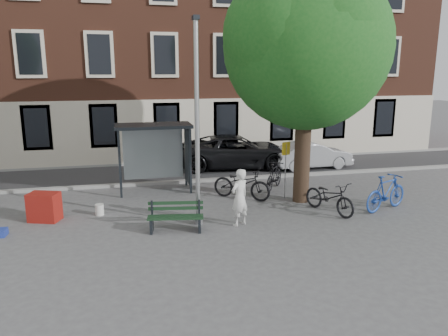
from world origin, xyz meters
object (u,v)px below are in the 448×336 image
Objects in this scene: bike_d at (274,176)px; lamppost at (197,134)px; bike_c at (330,197)px; car_dark at (236,151)px; painter at (240,197)px; bike_b at (386,192)px; notice_sign at (286,157)px; bus_shelter at (164,142)px; car_silver at (312,155)px; bike_a at (242,183)px; bench at (176,218)px; red_stand at (44,207)px.

lamppost is at bearing 78.83° from bike_d.
car_dark is (-1.26, 7.29, 0.24)m from bike_c.
painter is 0.85× the size of bike_c.
notice_sign is (-2.81, 2.09, 0.94)m from bike_b.
bus_shelter is 0.74× the size of car_silver.
painter is 0.98× the size of bike_d.
bus_shelter is 1.36× the size of notice_sign.
car_dark is (1.14, 5.11, 0.21)m from bike_a.
car_dark reaches higher than bike_b.
lamppost reaches higher than painter.
painter is at bearing 93.53° from bike_d.
car_silver reaches higher than bike_b.
bus_shelter reaches higher than bike_c.
bike_d is at bearing 49.10° from bench.
bike_d is 0.86× the size of notice_sign.
lamppost is 1.59× the size of car_silver.
bike_b reaches higher than red_stand.
red_stand is at bearing -145.87° from bus_shelter.
bus_shelter reaches higher than red_stand.
painter reaches higher than bench.
bus_shelter is 1.38× the size of bike_c.
painter is 8.00m from car_dark.
notice_sign is (8.21, 0.61, 1.10)m from red_stand.
lamppost is 2.92× the size of notice_sign.
painter is at bearing 10.21° from bench.
red_stand is (-4.64, 1.37, -2.33)m from lamppost.
painter is 1.04× the size of bench.
painter reaches higher than car_dark.
bike_c is (5.15, 0.50, 0.16)m from bench.
bike_a is 6.21m from car_silver.
notice_sign reaches higher than bike_d.
bike_c is at bearing 141.84° from bike_d.
bike_a is (2.61, -1.86, -1.34)m from bus_shelter.
painter is 4.32m from bike_d.
bike_d is at bearing 83.50° from bike_c.
lamppost reaches higher than bus_shelter.
bike_d is 1.57m from notice_sign.
car_dark is at bearing 72.70° from bench.
car_silver is 1.84× the size of notice_sign.
lamppost reaches higher than bike_a.
lamppost is at bearing 67.09° from bike_b.
lamppost is at bearing -81.57° from bus_shelter.
car_silver is at bearing -159.12° from painter.
bus_shelter is 4.96m from painter.
car_silver is at bearing 33.80° from notice_sign.
bike_b is (6.38, -0.11, -2.17)m from lamppost.
notice_sign reaches higher than red_stand.
bike_a is 1.85m from bike_d.
lamppost reaches higher than red_stand.
bike_b is (5.18, 0.29, -0.27)m from painter.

